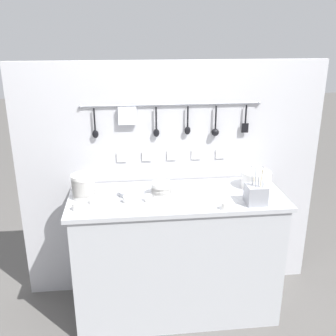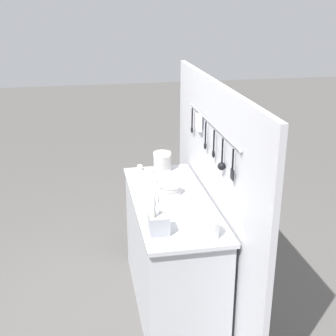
% 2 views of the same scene
% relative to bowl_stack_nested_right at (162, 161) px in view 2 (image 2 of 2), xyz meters
% --- Properties ---
extents(ground_plane, '(20.00, 20.00, 0.00)m').
position_rel_bowl_stack_nested_right_xyz_m(ground_plane, '(0.64, -0.04, -1.02)').
color(ground_plane, '#514F4C').
extents(counter, '(1.49, 0.59, 0.94)m').
position_rel_bowl_stack_nested_right_xyz_m(counter, '(0.64, -0.04, -0.55)').
color(counter, '#ADAFB5').
rests_on(counter, ground).
extents(back_wall, '(2.29, 0.09, 1.83)m').
position_rel_bowl_stack_nested_right_xyz_m(back_wall, '(0.64, 0.29, -0.11)').
color(back_wall, '#B2B2B7').
rests_on(back_wall, ground).
extents(bowl_stack_nested_right, '(0.16, 0.16, 0.17)m').
position_rel_bowl_stack_nested_right_xyz_m(bowl_stack_nested_right, '(0.00, 0.00, 0.00)').
color(bowl_stack_nested_right, white).
rests_on(bowl_stack_nested_right, counter).
extents(bowl_stack_short_front, '(0.14, 0.14, 0.09)m').
position_rel_bowl_stack_nested_right_xyz_m(bowl_stack_short_front, '(0.53, -0.02, -0.04)').
color(bowl_stack_short_front, white).
rests_on(bowl_stack_short_front, counter).
extents(plate_stack, '(0.21, 0.21, 0.12)m').
position_rel_bowl_stack_nested_right_xyz_m(plate_stack, '(1.23, 0.05, -0.02)').
color(plate_stack, white).
rests_on(plate_stack, counter).
extents(steel_mixing_bowl, '(0.13, 0.13, 0.03)m').
position_rel_bowl_stack_nested_right_xyz_m(steel_mixing_bowl, '(0.30, 0.00, -0.07)').
color(steel_mixing_bowl, '#93969E').
rests_on(steel_mixing_bowl, counter).
extents(cutlery_caddy, '(0.13, 0.13, 0.27)m').
position_rel_bowl_stack_nested_right_xyz_m(cutlery_caddy, '(1.13, -0.22, -0.02)').
color(cutlery_caddy, '#93969E').
rests_on(cutlery_caddy, counter).
extents(cup_edge_far, '(0.05, 0.05, 0.05)m').
position_rel_bowl_stack_nested_right_xyz_m(cup_edge_far, '(0.07, -0.12, -0.06)').
color(cup_edge_far, white).
rests_on(cup_edge_far, counter).
extents(cup_back_left, '(0.05, 0.05, 0.05)m').
position_rel_bowl_stack_nested_right_xyz_m(cup_back_left, '(-0.03, -0.20, -0.06)').
color(cup_back_left, white).
rests_on(cup_back_left, counter).
extents(cup_back_right, '(0.05, 0.05, 0.05)m').
position_rel_bowl_stack_nested_right_xyz_m(cup_back_right, '(0.91, -0.29, -0.06)').
color(cup_back_right, white).
rests_on(cup_back_right, counter).
extents(cup_front_left, '(0.05, 0.05, 0.05)m').
position_rel_bowl_stack_nested_right_xyz_m(cup_front_left, '(0.29, -0.12, -0.06)').
color(cup_front_left, white).
rests_on(cup_front_left, counter).
extents(cup_front_right, '(0.05, 0.05, 0.05)m').
position_rel_bowl_stack_nested_right_xyz_m(cup_front_right, '(0.43, -0.12, -0.06)').
color(cup_front_right, white).
rests_on(cup_front_right, counter).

